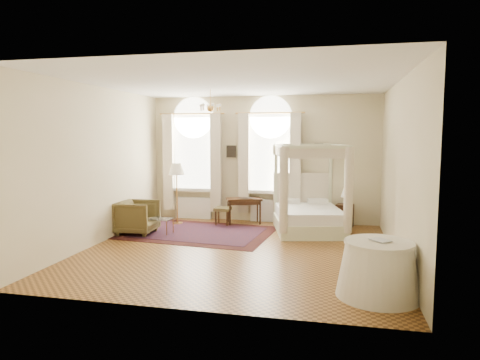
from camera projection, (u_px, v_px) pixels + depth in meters
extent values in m
plane|color=#98642C|center=(238.00, 250.00, 8.53)|extent=(6.00, 6.00, 0.00)
plane|color=beige|center=(263.00, 159.00, 11.26)|extent=(6.00, 0.00, 6.00)
plane|color=beige|center=(186.00, 185.00, 5.44)|extent=(6.00, 0.00, 6.00)
plane|color=beige|center=(99.00, 165.00, 9.00)|extent=(0.00, 6.00, 6.00)
plane|color=beige|center=(400.00, 171.00, 7.71)|extent=(0.00, 6.00, 6.00)
plane|color=white|center=(238.00, 82.00, 8.18)|extent=(6.00, 6.00, 0.00)
cube|color=white|center=(194.00, 153.00, 11.63)|extent=(1.10, 0.04, 1.90)
cylinder|color=white|center=(193.00, 118.00, 11.53)|extent=(1.10, 0.04, 1.10)
cube|color=white|center=(193.00, 189.00, 11.65)|extent=(1.32, 0.24, 0.08)
cube|color=beige|center=(169.00, 162.00, 11.63)|extent=(0.28, 0.14, 2.60)
cube|color=beige|center=(216.00, 163.00, 11.35)|extent=(0.28, 0.14, 2.60)
cube|color=white|center=(194.00, 208.00, 11.72)|extent=(1.00, 0.12, 0.58)
cube|color=white|center=(270.00, 154.00, 11.18)|extent=(1.10, 0.04, 1.90)
cylinder|color=white|center=(271.00, 117.00, 11.08)|extent=(1.10, 0.04, 1.10)
cube|color=white|center=(269.00, 192.00, 11.19)|extent=(1.32, 0.24, 0.08)
cube|color=beige|center=(244.00, 163.00, 11.18)|extent=(0.28, 0.14, 2.60)
cube|color=beige|center=(295.00, 164.00, 10.89)|extent=(0.28, 0.14, 2.60)
cube|color=white|center=(269.00, 211.00, 11.27)|extent=(1.00, 0.12, 0.58)
cylinder|color=#C18C40|center=(210.00, 99.00, 9.56)|extent=(0.02, 0.02, 0.40)
sphere|color=#C18C40|center=(210.00, 108.00, 9.58)|extent=(0.16, 0.16, 0.16)
sphere|color=beige|center=(220.00, 105.00, 9.53)|extent=(0.07, 0.07, 0.07)
sphere|color=beige|center=(217.00, 106.00, 9.73)|extent=(0.07, 0.07, 0.07)
sphere|color=beige|center=(208.00, 106.00, 9.78)|extent=(0.07, 0.07, 0.07)
sphere|color=beige|center=(201.00, 105.00, 9.62)|extent=(0.07, 0.07, 0.07)
sphere|color=beige|center=(203.00, 105.00, 9.41)|extent=(0.07, 0.07, 0.07)
sphere|color=beige|center=(213.00, 105.00, 9.37)|extent=(0.07, 0.07, 0.07)
cube|color=black|center=(231.00, 151.00, 11.40)|extent=(0.26, 0.03, 0.32)
cube|color=black|center=(319.00, 148.00, 10.89)|extent=(0.22, 0.03, 0.26)
cube|color=beige|center=(308.00, 225.00, 10.15)|extent=(1.89, 2.16, 0.32)
cube|color=white|center=(309.00, 213.00, 10.12)|extent=(1.79, 2.05, 0.25)
cube|color=beige|center=(303.00, 193.00, 10.97)|extent=(1.48, 0.42, 1.06)
cube|color=beige|center=(276.00, 185.00, 10.92)|extent=(0.10, 0.10, 2.04)
cube|color=beige|center=(330.00, 185.00, 10.94)|extent=(0.10, 0.10, 2.04)
cube|color=beige|center=(284.00, 194.00, 9.18)|extent=(0.10, 0.10, 2.04)
cube|color=beige|center=(348.00, 194.00, 9.20)|extent=(0.10, 0.10, 2.04)
cube|color=beige|center=(304.00, 145.00, 10.82)|extent=(1.48, 0.42, 0.07)
cube|color=beige|center=(317.00, 147.00, 9.08)|extent=(1.48, 0.42, 0.07)
cube|color=beige|center=(280.00, 146.00, 9.94)|extent=(0.50, 1.82, 0.07)
cube|color=beige|center=(340.00, 146.00, 9.96)|extent=(0.50, 1.82, 0.07)
cube|color=beige|center=(303.00, 150.00, 10.83)|extent=(1.52, 0.39, 0.25)
cube|color=beige|center=(317.00, 153.00, 9.09)|extent=(1.52, 0.39, 0.25)
cube|color=beige|center=(280.00, 151.00, 9.95)|extent=(0.48, 1.87, 0.25)
cube|color=beige|center=(339.00, 151.00, 9.97)|extent=(0.48, 1.87, 0.25)
cylinder|color=beige|center=(284.00, 190.00, 9.17)|extent=(0.19, 0.19, 1.86)
cylinder|color=beige|center=(349.00, 190.00, 9.19)|extent=(0.19, 0.19, 1.86)
cube|color=#37200F|center=(344.00, 216.00, 10.66)|extent=(0.48, 0.45, 0.57)
cylinder|color=#C18C40|center=(346.00, 200.00, 10.68)|extent=(0.11, 0.11, 0.19)
cone|color=beige|center=(346.00, 193.00, 10.66)|extent=(0.26, 0.26, 0.20)
cube|color=#37200F|center=(244.00, 199.00, 11.02)|extent=(0.99, 0.75, 0.05)
cube|color=#37200F|center=(244.00, 202.00, 11.03)|extent=(0.88, 0.63, 0.09)
cylinder|color=#37200F|center=(228.00, 211.00, 11.17)|extent=(0.04, 0.04, 0.62)
cylinder|color=#37200F|center=(258.00, 210.00, 11.29)|extent=(0.04, 0.04, 0.62)
cylinder|color=#37200F|center=(230.00, 213.00, 10.82)|extent=(0.04, 0.04, 0.62)
cylinder|color=#37200F|center=(260.00, 213.00, 10.94)|extent=(0.04, 0.04, 0.62)
imported|color=black|center=(245.00, 198.00, 10.94)|extent=(0.43, 0.35, 0.03)
cube|color=#453B1D|center=(223.00, 209.00, 10.88)|extent=(0.40, 0.40, 0.08)
cylinder|color=#37200F|center=(216.00, 219.00, 10.79)|extent=(0.04, 0.04, 0.37)
cylinder|color=#37200F|center=(227.00, 219.00, 10.73)|extent=(0.04, 0.04, 0.37)
cylinder|color=#37200F|center=(219.00, 216.00, 11.07)|extent=(0.04, 0.04, 0.37)
cylinder|color=#37200F|center=(230.00, 217.00, 11.01)|extent=(0.04, 0.04, 0.37)
imported|color=#4E4121|center=(137.00, 217.00, 9.92)|extent=(0.88, 0.85, 0.78)
cube|color=white|center=(161.00, 219.00, 9.91)|extent=(0.58, 0.44, 0.02)
cylinder|color=#C18C40|center=(149.00, 227.00, 9.87)|extent=(0.02, 0.02, 0.35)
cylinder|color=#C18C40|center=(167.00, 228.00, 9.71)|extent=(0.02, 0.02, 0.35)
cylinder|color=#C18C40|center=(156.00, 224.00, 10.15)|extent=(0.02, 0.02, 0.35)
cylinder|color=#C18C40|center=(173.00, 226.00, 9.99)|extent=(0.02, 0.02, 0.35)
cylinder|color=#C18C40|center=(177.00, 223.00, 11.06)|extent=(0.28, 0.28, 0.03)
cylinder|color=#C18C40|center=(177.00, 197.00, 10.99)|extent=(0.04, 0.04, 1.38)
cone|color=beige|center=(177.00, 169.00, 10.91)|extent=(0.40, 0.40, 0.29)
cube|color=#38100D|center=(199.00, 233.00, 10.04)|extent=(3.56, 2.72, 0.01)
cube|color=black|center=(199.00, 232.00, 10.04)|extent=(2.99, 2.14, 0.01)
cone|color=white|center=(378.00, 270.00, 6.05)|extent=(1.17, 1.17, 0.76)
cylinder|color=white|center=(379.00, 243.00, 6.01)|extent=(0.96, 0.96, 0.04)
imported|color=black|center=(375.00, 241.00, 5.97)|extent=(0.33, 0.34, 0.03)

